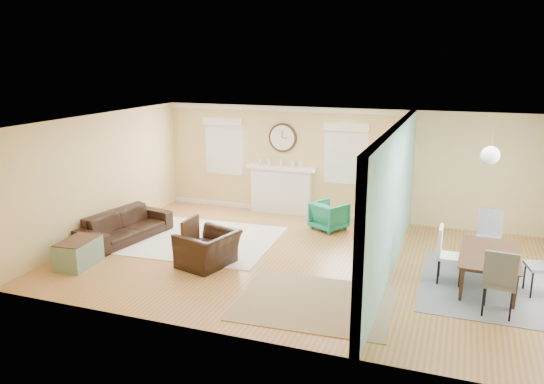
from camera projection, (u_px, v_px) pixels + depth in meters
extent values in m
plane|color=#9B6531|center=(307.00, 261.00, 9.94)|extent=(9.00, 9.00, 0.00)
cube|color=#E2BA75|center=(344.00, 164.00, 12.35)|extent=(9.00, 0.02, 2.60)
cube|color=#E2BA75|center=(243.00, 248.00, 6.88)|extent=(9.00, 0.02, 2.60)
cube|color=#E2BA75|center=(102.00, 176.00, 11.11)|extent=(0.02, 6.00, 2.60)
cube|color=white|center=(309.00, 123.00, 9.30)|extent=(9.00, 6.00, 0.02)
cube|color=#E2BA75|center=(401.00, 184.00, 10.39)|extent=(0.12, 3.20, 2.60)
cube|color=#E2BA75|center=(365.00, 249.00, 6.84)|extent=(0.12, 1.00, 2.60)
cube|color=#E2BA75|center=(385.00, 148.00, 7.85)|extent=(0.12, 1.80, 0.40)
cube|color=white|center=(385.00, 215.00, 9.01)|extent=(0.04, 0.12, 2.20)
cube|color=white|center=(366.00, 250.00, 7.37)|extent=(0.04, 0.12, 2.20)
cube|color=white|center=(380.00, 161.00, 7.92)|extent=(0.04, 1.92, 0.12)
cube|color=#78BAAE|center=(395.00, 202.00, 9.10)|extent=(0.02, 6.00, 2.60)
cube|color=white|center=(281.00, 191.00, 12.92)|extent=(1.50, 0.24, 1.10)
cube|color=white|center=(281.00, 168.00, 12.75)|extent=(1.70, 0.30, 0.08)
cube|color=black|center=(283.00, 192.00, 13.03)|extent=(0.85, 0.02, 0.75)
cube|color=gold|center=(281.00, 196.00, 12.95)|extent=(0.85, 0.02, 0.62)
cylinder|color=#482B1D|center=(283.00, 138.00, 12.69)|extent=(0.70, 0.06, 0.70)
cylinder|color=silver|center=(282.00, 138.00, 12.65)|extent=(0.60, 0.01, 0.60)
cube|color=black|center=(282.00, 134.00, 12.62)|extent=(0.02, 0.01, 0.20)
cube|color=black|center=(285.00, 138.00, 12.63)|extent=(0.12, 0.01, 0.02)
cube|color=white|center=(224.00, 146.00, 13.28)|extent=(0.90, 0.03, 1.30)
cube|color=white|center=(224.00, 147.00, 13.26)|extent=(1.00, 0.04, 1.40)
cube|color=white|center=(223.00, 122.00, 13.06)|extent=(1.05, 0.10, 0.18)
cube|color=white|center=(346.00, 154.00, 12.25)|extent=(0.90, 0.03, 1.30)
cube|color=white|center=(346.00, 154.00, 12.23)|extent=(1.00, 0.04, 1.40)
cube|color=white|center=(346.00, 127.00, 12.04)|extent=(1.05, 0.10, 0.18)
cylinder|color=gold|center=(492.00, 140.00, 8.34)|extent=(0.02, 0.02, 0.30)
sphere|color=white|center=(490.00, 155.00, 8.40)|extent=(0.30, 0.30, 0.30)
cube|color=white|center=(202.00, 240.00, 11.09)|extent=(3.13, 2.75, 0.02)
cube|color=#9E8365|center=(315.00, 302.00, 8.25)|extent=(2.47, 2.07, 0.01)
cube|color=slate|center=(489.00, 286.00, 8.83)|extent=(2.18, 2.73, 0.01)
imported|color=black|center=(125.00, 226.00, 11.05)|extent=(1.15, 2.20, 0.61)
imported|color=black|center=(208.00, 249.00, 9.65)|extent=(1.10, 1.19, 0.65)
imported|color=#0B8057|center=(329.00, 216.00, 11.72)|extent=(0.92, 0.93, 0.63)
cube|color=gray|center=(78.00, 253.00, 9.68)|extent=(0.60, 0.90, 0.48)
cube|color=#482B1D|center=(77.00, 240.00, 9.62)|extent=(0.57, 0.86, 0.02)
cube|color=#A3774D|center=(380.00, 231.00, 10.42)|extent=(0.54, 1.62, 0.80)
cube|color=#482B1D|center=(362.00, 229.00, 10.03)|extent=(0.01, 0.43, 0.22)
cube|color=#482B1D|center=(361.00, 243.00, 10.09)|extent=(0.01, 0.43, 0.22)
cube|color=#482B1D|center=(366.00, 222.00, 10.47)|extent=(0.01, 0.43, 0.22)
cube|color=#482B1D|center=(366.00, 235.00, 10.54)|extent=(0.01, 0.43, 0.22)
cube|color=#482B1D|center=(370.00, 216.00, 10.91)|extent=(0.01, 0.43, 0.22)
cube|color=#482B1D|center=(370.00, 228.00, 10.98)|extent=(0.01, 0.43, 0.22)
imported|color=black|center=(381.00, 195.00, 10.24)|extent=(0.29, 1.14, 0.65)
cylinder|color=white|center=(372.00, 259.00, 9.42)|extent=(0.31, 0.31, 0.46)
imported|color=#337F33|center=(373.00, 236.00, 9.32)|extent=(0.36, 0.40, 0.38)
imported|color=#482B1D|center=(491.00, 270.00, 8.76)|extent=(1.00, 1.71, 0.59)
cube|color=slate|center=(488.00, 239.00, 9.76)|extent=(0.50, 0.50, 0.05)
cube|color=slate|center=(489.00, 225.00, 9.69)|extent=(0.44, 0.12, 0.52)
cylinder|color=black|center=(498.00, 250.00, 9.88)|extent=(0.03, 0.03, 0.43)
cylinder|color=black|center=(495.00, 256.00, 9.58)|extent=(0.03, 0.03, 0.43)
cylinder|color=black|center=(478.00, 247.00, 10.05)|extent=(0.03, 0.03, 0.43)
cylinder|color=black|center=(475.00, 253.00, 9.76)|extent=(0.03, 0.03, 0.43)
cube|color=slate|center=(499.00, 283.00, 7.77)|extent=(0.51, 0.51, 0.05)
cube|color=slate|center=(501.00, 266.00, 7.70)|extent=(0.46, 0.10, 0.55)
cylinder|color=black|center=(483.00, 302.00, 7.75)|extent=(0.03, 0.03, 0.46)
cylinder|color=black|center=(485.00, 292.00, 8.08)|extent=(0.03, 0.03, 0.46)
cylinder|color=black|center=(511.00, 307.00, 7.59)|extent=(0.03, 0.03, 0.46)
cylinder|color=black|center=(512.00, 297.00, 7.92)|extent=(0.03, 0.03, 0.46)
cube|color=white|center=(450.00, 257.00, 8.89)|extent=(0.43, 0.43, 0.05)
cube|color=white|center=(452.00, 242.00, 8.83)|extent=(0.06, 0.43, 0.51)
cylinder|color=black|center=(439.00, 265.00, 9.17)|extent=(0.03, 0.03, 0.43)
cylinder|color=black|center=(460.00, 268.00, 9.05)|extent=(0.03, 0.03, 0.43)
cylinder|color=black|center=(438.00, 273.00, 8.86)|extent=(0.03, 0.03, 0.43)
cylinder|color=black|center=(460.00, 276.00, 8.74)|extent=(0.03, 0.03, 0.43)
cube|color=slate|center=(542.00, 267.00, 8.42)|extent=(0.53, 0.53, 0.05)
cube|color=slate|center=(544.00, 251.00, 8.35)|extent=(0.14, 0.45, 0.53)
cylinder|color=black|center=(532.00, 286.00, 8.33)|extent=(0.03, 0.03, 0.45)
cylinder|color=black|center=(524.00, 277.00, 8.68)|extent=(0.03, 0.03, 0.45)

